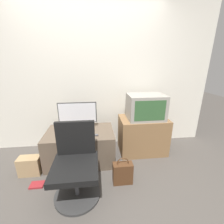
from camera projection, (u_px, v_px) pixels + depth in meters
The scene contains 12 objects.
ground_plane at pixel (92, 198), 1.79m from camera, with size 12.00×12.00×0.00m, color #4C4742.
wall_back at pixel (90, 77), 2.62m from camera, with size 4.40×0.05×2.60m.
desk at pixel (81, 146), 2.42m from camera, with size 1.05×0.64×0.51m.
side_stand at pixel (142, 135), 2.65m from camera, with size 0.80×0.51×0.63m.
main_monitor at pixel (78, 115), 2.41m from camera, with size 0.61×0.17×0.43m.
keyboard at pixel (79, 135), 2.20m from camera, with size 0.37×0.12×0.01m.
mouse at pixel (96, 135), 2.20m from camera, with size 0.06×0.04×0.03m.
crt_tv at pixel (146, 107), 2.47m from camera, with size 0.59×0.43×0.41m.
office_chair at pixel (76, 166), 1.76m from camera, with size 0.55×0.55×0.88m.
cardboard_box_lower at pixel (30, 166), 2.14m from camera, with size 0.30×0.16×0.27m.
handbag at pixel (123, 173), 1.98m from camera, with size 0.26×0.12×0.39m.
book at pixel (37, 185), 1.97m from camera, with size 0.17×0.12×0.02m.
Camera 1 is at (0.08, -1.39, 1.55)m, focal length 24.00 mm.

